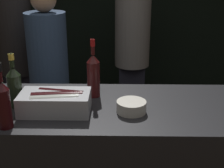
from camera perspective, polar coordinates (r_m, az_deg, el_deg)
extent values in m
cube|color=black|center=(4.05, 0.63, 15.05)|extent=(6.40, 0.06, 2.80)
cube|color=#B7BABF|center=(1.75, -10.37, -3.34)|extent=(0.38, 0.21, 0.11)
cylinder|color=#B2B7AD|center=(1.69, -10.43, -3.13)|extent=(0.26, 0.11, 0.07)
cylinder|color=black|center=(1.73, -9.99, -2.51)|extent=(0.28, 0.10, 0.07)
cylinder|color=black|center=(1.77, -9.28, -1.93)|extent=(0.26, 0.11, 0.06)
cylinder|color=silver|center=(1.73, 3.56, -4.14)|extent=(0.16, 0.16, 0.06)
cylinder|color=gray|center=(1.72, 3.58, -3.34)|extent=(0.13, 0.13, 0.01)
cylinder|color=#380F0F|center=(1.91, -3.41, 0.85)|extent=(0.08, 0.08, 0.22)
cone|color=#380F0F|center=(1.86, -3.50, 4.69)|extent=(0.08, 0.08, 0.05)
cylinder|color=#380F0F|center=(1.84, -3.55, 6.77)|extent=(0.02, 0.02, 0.09)
cylinder|color=maroon|center=(1.84, -3.56, 7.54)|extent=(0.03, 0.03, 0.04)
cylinder|color=black|center=(1.63, -19.11, -4.33)|extent=(0.07, 0.07, 0.20)
cone|color=black|center=(1.58, -19.64, -0.30)|extent=(0.07, 0.07, 0.04)
cylinder|color=black|center=(1.85, -17.29, -1.21)|extent=(0.08, 0.08, 0.19)
cone|color=black|center=(1.82, -17.68, 2.23)|extent=(0.08, 0.08, 0.05)
cylinder|color=black|center=(1.80, -17.90, 4.11)|extent=(0.03, 0.03, 0.08)
cylinder|color=gold|center=(1.79, -17.98, 4.76)|extent=(0.03, 0.03, 0.03)
cube|color=black|center=(3.02, -10.69, -7.96)|extent=(0.26, 0.19, 0.76)
cylinder|color=#334766|center=(2.75, -11.71, 5.46)|extent=(0.34, 0.34, 0.70)
cube|color=black|center=(3.42, -15.87, -4.35)|extent=(0.25, 0.19, 0.81)
cylinder|color=black|center=(3.17, -17.27, 8.41)|extent=(0.34, 0.34, 0.74)
cube|color=black|center=(3.50, 3.48, -2.86)|extent=(0.27, 0.20, 0.82)
cylinder|color=slate|center=(3.26, 3.79, 9.77)|extent=(0.36, 0.36, 0.74)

